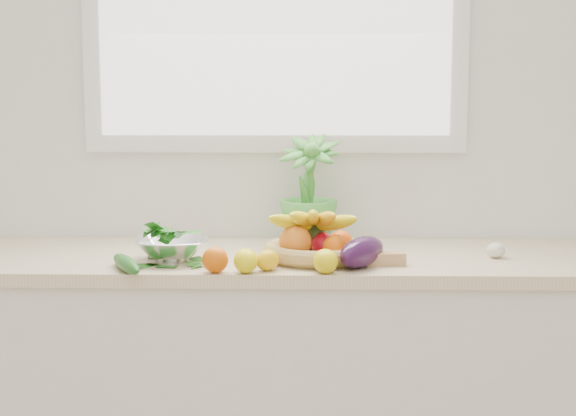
{
  "coord_description": "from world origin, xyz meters",
  "views": [
    {
      "loc": [
        0.11,
        -0.78,
        1.44
      ],
      "look_at": [
        0.05,
        1.93,
        1.05
      ],
      "focal_mm": 55.0,
      "sensor_mm": 36.0,
      "label": 1
    }
  ],
  "objects_px": {
    "apple": "(323,245)",
    "colander_with_spinach": "(172,242)",
    "potted_herb": "(308,189)",
    "fruit_basket": "(316,244)",
    "eggplant": "(362,252)",
    "cucumber": "(126,264)"
  },
  "relations": [
    {
      "from": "cucumber",
      "to": "fruit_basket",
      "type": "bearing_deg",
      "value": 18.08
    },
    {
      "from": "potted_herb",
      "to": "fruit_basket",
      "type": "distance_m",
      "value": 0.28
    },
    {
      "from": "fruit_basket",
      "to": "potted_herb",
      "type": "bearing_deg",
      "value": 95.56
    },
    {
      "from": "apple",
      "to": "colander_with_spinach",
      "type": "xyz_separation_m",
      "value": [
        -0.46,
        -0.07,
        0.02
      ]
    },
    {
      "from": "eggplant",
      "to": "potted_herb",
      "type": "xyz_separation_m",
      "value": [
        -0.16,
        0.34,
        0.14
      ]
    },
    {
      "from": "cucumber",
      "to": "apple",
      "type": "bearing_deg",
      "value": 20.92
    },
    {
      "from": "apple",
      "to": "eggplant",
      "type": "relative_size",
      "value": 0.35
    },
    {
      "from": "fruit_basket",
      "to": "colander_with_spinach",
      "type": "height_order",
      "value": "fruit_basket"
    },
    {
      "from": "apple",
      "to": "cucumber",
      "type": "distance_m",
      "value": 0.61
    },
    {
      "from": "apple",
      "to": "colander_with_spinach",
      "type": "height_order",
      "value": "colander_with_spinach"
    },
    {
      "from": "cucumber",
      "to": "colander_with_spinach",
      "type": "distance_m",
      "value": 0.19
    },
    {
      "from": "potted_herb",
      "to": "apple",
      "type": "bearing_deg",
      "value": -76.74
    },
    {
      "from": "fruit_basket",
      "to": "colander_with_spinach",
      "type": "xyz_separation_m",
      "value": [
        -0.44,
        -0.03,
        0.01
      ]
    },
    {
      "from": "fruit_basket",
      "to": "colander_with_spinach",
      "type": "bearing_deg",
      "value": -175.98
    },
    {
      "from": "colander_with_spinach",
      "to": "potted_herb",
      "type": "bearing_deg",
      "value": 33.38
    },
    {
      "from": "apple",
      "to": "potted_herb",
      "type": "distance_m",
      "value": 0.25
    },
    {
      "from": "eggplant",
      "to": "colander_with_spinach",
      "type": "bearing_deg",
      "value": 172.89
    },
    {
      "from": "eggplant",
      "to": "colander_with_spinach",
      "type": "height_order",
      "value": "colander_with_spinach"
    },
    {
      "from": "eggplant",
      "to": "potted_herb",
      "type": "distance_m",
      "value": 0.4
    },
    {
      "from": "apple",
      "to": "potted_herb",
      "type": "xyz_separation_m",
      "value": [
        -0.05,
        0.2,
        0.15
      ]
    },
    {
      "from": "apple",
      "to": "potted_herb",
      "type": "height_order",
      "value": "potted_herb"
    },
    {
      "from": "eggplant",
      "to": "cucumber",
      "type": "distance_m",
      "value": 0.68
    }
  ]
}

